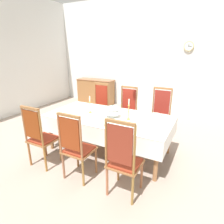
{
  "coord_description": "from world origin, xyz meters",
  "views": [
    {
      "loc": [
        1.62,
        -3.01,
        1.98
      ],
      "look_at": [
        0.05,
        -0.01,
        0.83
      ],
      "focal_mm": 29.86,
      "sensor_mm": 36.0,
      "label": 1
    }
  ],
  "objects_px": {
    "chair_north_a": "(99,106)",
    "soup_tureen": "(113,111)",
    "chair_south_c": "(123,159)",
    "spoon_primary": "(162,116)",
    "chair_south_a": "(40,136)",
    "dining_table": "(108,120)",
    "mounted_clock": "(189,46)",
    "bowl_near_left": "(156,115)",
    "bowl_far_right": "(103,123)",
    "chair_south_b": "(76,146)",
    "bowl_near_right": "(106,107)",
    "spoon_secondary": "(102,107)",
    "chair_north_b": "(127,110)",
    "candlestick_west": "(90,106)",
    "chair_north_c": "(160,115)",
    "sideboard": "(96,91)",
    "candlestick_east": "(129,111)",
    "bowl_far_left": "(126,110)"
  },
  "relations": [
    {
      "from": "candlestick_west",
      "to": "candlestick_east",
      "type": "distance_m",
      "value": 0.84
    },
    {
      "from": "chair_north_b",
      "to": "bowl_far_right",
      "type": "relative_size",
      "value": 5.71
    },
    {
      "from": "bowl_near_left",
      "to": "dining_table",
      "type": "bearing_deg",
      "value": -151.04
    },
    {
      "from": "bowl_far_right",
      "to": "spoon_primary",
      "type": "xyz_separation_m",
      "value": [
        0.79,
        0.89,
        -0.02
      ]
    },
    {
      "from": "bowl_near_left",
      "to": "bowl_far_right",
      "type": "relative_size",
      "value": 0.81
    },
    {
      "from": "spoon_secondary",
      "to": "spoon_primary",
      "type": "bearing_deg",
      "value": -6.77
    },
    {
      "from": "chair_north_c",
      "to": "bowl_near_right",
      "type": "bearing_deg",
      "value": 28.27
    },
    {
      "from": "soup_tureen",
      "to": "spoon_primary",
      "type": "bearing_deg",
      "value": 29.95
    },
    {
      "from": "spoon_primary",
      "to": "mounted_clock",
      "type": "relative_size",
      "value": 0.65
    },
    {
      "from": "chair_north_b",
      "to": "chair_south_a",
      "type": "bearing_deg",
      "value": 68.39
    },
    {
      "from": "chair_south_a",
      "to": "sideboard",
      "type": "xyz_separation_m",
      "value": [
        -1.36,
        3.91,
        -0.12
      ]
    },
    {
      "from": "soup_tureen",
      "to": "chair_north_b",
      "type": "bearing_deg",
      "value": 97.12
    },
    {
      "from": "dining_table",
      "to": "spoon_secondary",
      "type": "bearing_deg",
      "value": 133.15
    },
    {
      "from": "chair_north_b",
      "to": "chair_north_c",
      "type": "height_order",
      "value": "chair_north_c"
    },
    {
      "from": "bowl_near_right",
      "to": "sideboard",
      "type": "xyz_separation_m",
      "value": [
        -1.86,
        2.53,
        -0.32
      ]
    },
    {
      "from": "bowl_far_right",
      "to": "bowl_near_right",
      "type": "bearing_deg",
      "value": 116.87
    },
    {
      "from": "bowl_far_left",
      "to": "sideboard",
      "type": "xyz_separation_m",
      "value": [
        -2.34,
        2.53,
        -0.32
      ]
    },
    {
      "from": "chair_north_a",
      "to": "sideboard",
      "type": "bearing_deg",
      "value": -55.32
    },
    {
      "from": "soup_tureen",
      "to": "mounted_clock",
      "type": "bearing_deg",
      "value": 74.96
    },
    {
      "from": "spoon_secondary",
      "to": "chair_south_b",
      "type": "bearing_deg",
      "value": -83.21
    },
    {
      "from": "chair_south_a",
      "to": "dining_table",
      "type": "bearing_deg",
      "value": 50.61
    },
    {
      "from": "candlestick_east",
      "to": "bowl_far_left",
      "type": "xyz_separation_m",
      "value": [
        -0.23,
        0.41,
        -0.14
      ]
    },
    {
      "from": "chair_north_a",
      "to": "spoon_secondary",
      "type": "bearing_deg",
      "value": 125.87
    },
    {
      "from": "chair_north_b",
      "to": "candlestick_west",
      "type": "distance_m",
      "value": 1.1
    },
    {
      "from": "candlestick_east",
      "to": "bowl_near_right",
      "type": "bearing_deg",
      "value": 150.01
    },
    {
      "from": "soup_tureen",
      "to": "bowl_far_left",
      "type": "xyz_separation_m",
      "value": [
        0.09,
        0.41,
        -0.09
      ]
    },
    {
      "from": "chair_north_b",
      "to": "spoon_primary",
      "type": "relative_size",
      "value": 6.43
    },
    {
      "from": "chair_north_b",
      "to": "sideboard",
      "type": "distance_m",
      "value": 2.9
    },
    {
      "from": "chair_north_b",
      "to": "candlestick_west",
      "type": "bearing_deg",
      "value": 68.19
    },
    {
      "from": "chair_south_a",
      "to": "bowl_far_left",
      "type": "relative_size",
      "value": 6.27
    },
    {
      "from": "bowl_near_left",
      "to": "bowl_far_right",
      "type": "distance_m",
      "value": 1.1
    },
    {
      "from": "chair_south_b",
      "to": "mounted_clock",
      "type": "xyz_separation_m",
      "value": [
        0.98,
        4.16,
        1.48
      ]
    },
    {
      "from": "chair_south_a",
      "to": "bowl_near_right",
      "type": "xyz_separation_m",
      "value": [
        0.51,
        1.39,
        0.2
      ]
    },
    {
      "from": "mounted_clock",
      "to": "candlestick_west",
      "type": "bearing_deg",
      "value": -113.26
    },
    {
      "from": "bowl_far_right",
      "to": "candlestick_west",
      "type": "bearing_deg",
      "value": 142.4
    },
    {
      "from": "chair_south_a",
      "to": "candlestick_west",
      "type": "relative_size",
      "value": 3.26
    },
    {
      "from": "chair_south_b",
      "to": "bowl_far_right",
      "type": "distance_m",
      "value": 0.61
    },
    {
      "from": "chair_south_c",
      "to": "spoon_primary",
      "type": "relative_size",
      "value": 6.63
    },
    {
      "from": "chair_north_b",
      "to": "sideboard",
      "type": "height_order",
      "value": "chair_north_b"
    },
    {
      "from": "dining_table",
      "to": "chair_north_c",
      "type": "height_order",
      "value": "chair_north_c"
    },
    {
      "from": "chair_north_a",
      "to": "soup_tureen",
      "type": "distance_m",
      "value": 1.36
    },
    {
      "from": "soup_tureen",
      "to": "bowl_near_right",
      "type": "bearing_deg",
      "value": 133.36
    },
    {
      "from": "bowl_far_right",
      "to": "candlestick_east",
      "type": "bearing_deg",
      "value": 55.23
    },
    {
      "from": "chair_north_a",
      "to": "spoon_primary",
      "type": "distance_m",
      "value": 1.8
    },
    {
      "from": "dining_table",
      "to": "chair_north_c",
      "type": "distance_m",
      "value": 1.24
    },
    {
      "from": "soup_tureen",
      "to": "sideboard",
      "type": "relative_size",
      "value": 0.21
    },
    {
      "from": "dining_table",
      "to": "bowl_far_right",
      "type": "bearing_deg",
      "value": -73.19
    },
    {
      "from": "chair_north_b",
      "to": "chair_south_c",
      "type": "bearing_deg",
      "value": 111.98
    },
    {
      "from": "soup_tureen",
      "to": "bowl_near_left",
      "type": "xyz_separation_m",
      "value": [
        0.72,
        0.45,
        -0.09
      ]
    },
    {
      "from": "chair_south_b",
      "to": "bowl_near_right",
      "type": "relative_size",
      "value": 6.88
    }
  ]
}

